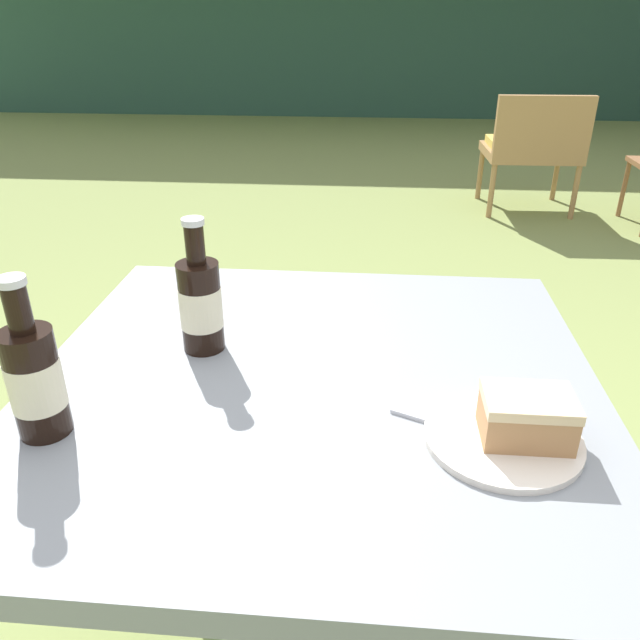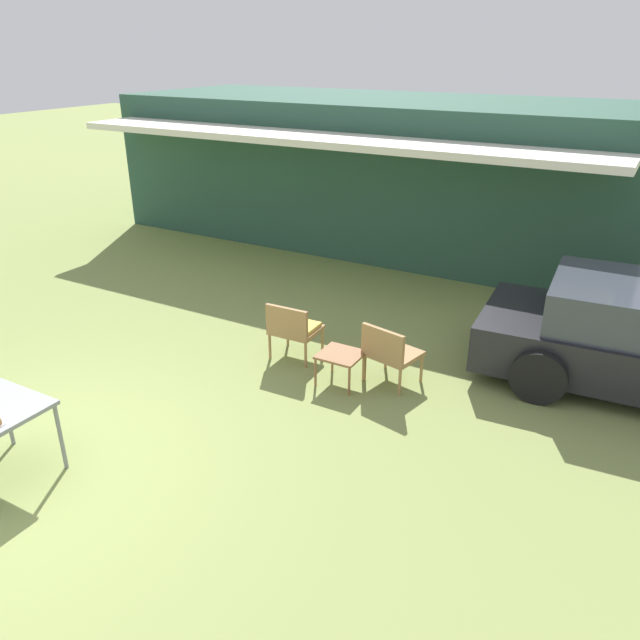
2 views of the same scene
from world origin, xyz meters
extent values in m
plane|color=olive|center=(0.00, 0.00, 0.00)|extent=(60.00, 60.00, 0.00)
cube|color=#284C3D|center=(-0.37, 9.31, 1.41)|extent=(10.44, 3.87, 2.82)
cube|color=silver|center=(-0.37, 6.77, 2.31)|extent=(9.92, 1.20, 0.12)
cylinder|color=black|center=(4.03, 5.72, 0.32)|extent=(0.66, 0.24, 0.65)
cylinder|color=black|center=(4.14, 3.94, 0.32)|extent=(0.66, 0.24, 0.65)
cylinder|color=#9E7547|center=(1.39, 3.78, 0.18)|extent=(0.04, 0.04, 0.35)
cylinder|color=#9E7547|center=(0.85, 3.76, 0.18)|extent=(0.04, 0.04, 0.35)
cylinder|color=#9E7547|center=(1.40, 3.32, 0.18)|extent=(0.04, 0.04, 0.35)
cylinder|color=#9E7547|center=(0.86, 3.31, 0.18)|extent=(0.04, 0.04, 0.35)
cube|color=#9E7547|center=(1.12, 3.54, 0.38)|extent=(0.61, 0.53, 0.06)
cube|color=#9E7547|center=(1.13, 3.31, 0.60)|extent=(0.60, 0.06, 0.37)
cube|color=gold|center=(1.12, 3.54, 0.44)|extent=(0.55, 0.45, 0.05)
cylinder|color=#9E7547|center=(2.82, 3.71, 0.18)|extent=(0.04, 0.04, 0.35)
cylinder|color=#9E7547|center=(2.29, 3.82, 0.18)|extent=(0.04, 0.04, 0.35)
cylinder|color=#9E7547|center=(2.72, 3.26, 0.18)|extent=(0.04, 0.04, 0.35)
cylinder|color=#9E7547|center=(2.19, 3.38, 0.18)|extent=(0.04, 0.04, 0.35)
cube|color=#9E7547|center=(2.50, 3.54, 0.38)|extent=(0.69, 0.63, 0.06)
cube|color=#9E7547|center=(2.45, 3.32, 0.60)|extent=(0.59, 0.18, 0.37)
cube|color=brown|center=(1.97, 3.20, 0.38)|extent=(0.51, 0.48, 0.03)
cylinder|color=brown|center=(1.74, 2.98, 0.18)|extent=(0.03, 0.03, 0.37)
cylinder|color=brown|center=(2.19, 2.98, 0.18)|extent=(0.03, 0.03, 0.37)
cylinder|color=brown|center=(1.74, 3.41, 0.18)|extent=(0.03, 0.03, 0.37)
cylinder|color=brown|center=(2.19, 3.41, 0.18)|extent=(0.03, 0.03, 0.37)
cylinder|color=gray|center=(-0.40, 0.39, 0.36)|extent=(0.04, 0.04, 0.72)
cylinder|color=gray|center=(0.40, 0.39, 0.36)|extent=(0.04, 0.04, 0.72)
camera|label=1|loc=(0.08, -0.83, 1.28)|focal=35.00mm
camera|label=2|loc=(5.04, -2.74, 3.82)|focal=35.00mm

